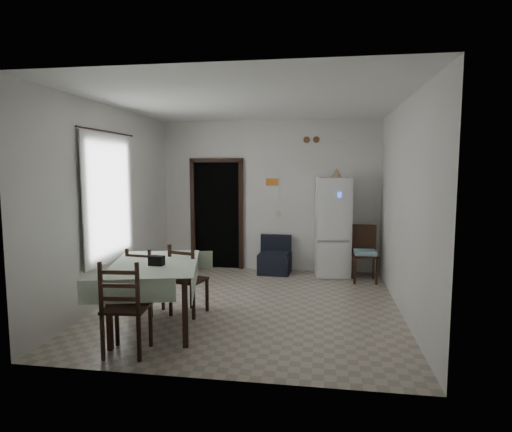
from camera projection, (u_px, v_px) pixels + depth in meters
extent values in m
plane|color=#AB9F8C|center=(251.00, 305.00, 6.24)|extent=(4.50, 4.50, 0.00)
cube|color=black|center=(220.00, 214.00, 8.71)|extent=(0.90, 0.45, 2.10)
cube|color=black|center=(193.00, 215.00, 8.54)|extent=(0.08, 0.10, 2.18)
cube|color=black|center=(241.00, 216.00, 8.39)|extent=(0.08, 0.10, 2.18)
cube|color=black|center=(216.00, 160.00, 8.34)|extent=(1.06, 0.10, 0.08)
cube|color=silver|center=(102.00, 198.00, 6.20)|extent=(0.10, 1.20, 1.60)
cube|color=beige|center=(109.00, 198.00, 6.18)|extent=(0.02, 1.45, 1.85)
cylinder|color=black|center=(108.00, 132.00, 6.08)|extent=(0.02, 1.60, 0.02)
cube|color=white|center=(272.00, 187.00, 8.25)|extent=(0.28, 0.02, 0.40)
cube|color=orange|center=(272.00, 182.00, 8.24)|extent=(0.24, 0.01, 0.14)
cube|color=beige|center=(277.00, 214.00, 8.30)|extent=(0.08, 0.02, 0.12)
cylinder|color=brown|center=(307.00, 140.00, 8.05)|extent=(0.12, 0.03, 0.12)
cylinder|color=brown|center=(316.00, 140.00, 8.03)|extent=(0.12, 0.03, 0.12)
cube|color=white|center=(342.00, 138.00, 7.93)|extent=(0.25, 0.07, 0.09)
cone|color=tan|center=(337.00, 173.00, 7.71)|extent=(0.22, 0.22, 0.17)
cube|color=black|center=(157.00, 261.00, 5.16)|extent=(0.19, 0.12, 0.12)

